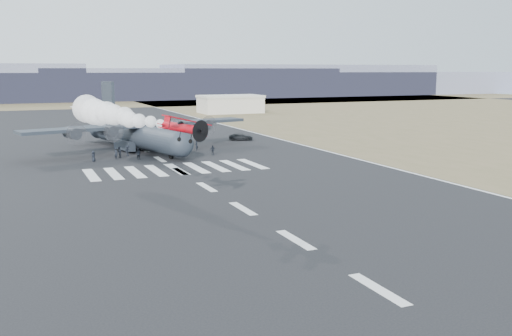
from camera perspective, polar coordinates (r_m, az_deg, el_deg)
ground at (r=39.14m, az=12.16°, el=-11.76°), size 500.00×500.00×0.00m
scrub_far at (r=260.79m, az=-18.51°, el=6.15°), size 500.00×80.00×0.00m
runway_markings at (r=93.14m, az=-9.59°, el=0.86°), size 60.00×260.00×0.01m
ridge_seg_d at (r=290.41m, az=-19.09°, el=7.73°), size 150.00×50.00×13.00m
ridge_seg_e at (r=302.21m, az=-6.60°, el=8.44°), size 150.00×50.00×15.00m
ridge_seg_f at (r=326.77m, az=4.51°, el=8.75°), size 150.00×50.00×17.00m
ridge_seg_g at (r=361.54m, az=13.77°, el=8.28°), size 150.00×50.00×13.00m
hangar_right at (r=192.08m, az=-2.58°, el=6.43°), size 20.50×12.50×5.90m
aerobatic_biplane at (r=55.02m, az=-7.31°, el=4.05°), size 5.76×5.41×2.83m
smoke_trail at (r=73.52m, az=-15.30°, el=5.34°), size 7.51×24.07×3.66m
transport_aircraft at (r=103.84m, az=-11.90°, el=3.43°), size 41.30×33.75×12.05m
support_vehicle at (r=116.99m, az=-1.52°, el=3.13°), size 5.41×3.87×1.37m
crew_a at (r=94.68m, az=-13.83°, el=1.43°), size 0.86×0.89×1.89m
crew_b at (r=95.46m, az=-13.52°, el=1.51°), size 0.64×0.96×1.88m
crew_c at (r=97.48m, az=-12.72°, el=1.70°), size 1.32×1.02×1.85m
crew_d at (r=96.67m, az=-4.37°, el=1.79°), size 0.99×0.54×1.66m
crew_e at (r=93.09m, az=-15.95°, el=1.15°), size 0.91×0.97×1.70m
crew_f at (r=102.14m, az=-7.42°, el=2.16°), size 1.57×1.05×1.62m
crew_g at (r=102.38m, az=-5.97°, el=2.26°), size 0.82×0.86×1.84m
crew_h at (r=93.73m, az=-11.69°, el=1.40°), size 1.02×0.92×1.78m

